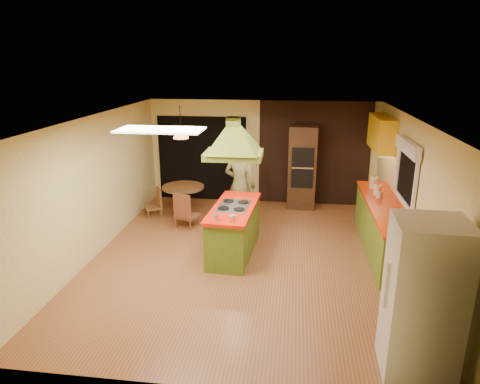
# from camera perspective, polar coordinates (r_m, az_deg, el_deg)

# --- Properties ---
(ground) EXTENTS (6.50, 6.50, 0.00)m
(ground) POSITION_cam_1_polar(r_m,az_deg,el_deg) (7.83, 0.93, -8.70)
(ground) COLOR #9C5A33
(ground) RESTS_ON ground
(room_walls) EXTENTS (5.50, 6.50, 6.50)m
(room_walls) POSITION_cam_1_polar(r_m,az_deg,el_deg) (7.36, 0.98, 0.06)
(room_walls) COLOR beige
(room_walls) RESTS_ON ground
(ceiling_plane) EXTENTS (6.50, 6.50, 0.00)m
(ceiling_plane) POSITION_cam_1_polar(r_m,az_deg,el_deg) (7.09, 1.03, 9.75)
(ceiling_plane) COLOR silver
(ceiling_plane) RESTS_ON room_walls
(brick_panel) EXTENTS (2.64, 0.03, 2.50)m
(brick_panel) POSITION_cam_1_polar(r_m,az_deg,el_deg) (10.46, 9.84, 5.04)
(brick_panel) COLOR #381E14
(brick_panel) RESTS_ON ground
(nook_opening) EXTENTS (2.20, 0.03, 2.10)m
(nook_opening) POSITION_cam_1_polar(r_m,az_deg,el_deg) (10.74, -5.07, 4.45)
(nook_opening) COLOR black
(nook_opening) RESTS_ON ground
(right_counter) EXTENTS (0.62, 3.05, 0.92)m
(right_counter) POSITION_cam_1_polar(r_m,az_deg,el_deg) (8.32, 18.50, -4.55)
(right_counter) COLOR olive
(right_counter) RESTS_ON ground
(upper_cabinets) EXTENTS (0.34, 1.40, 0.70)m
(upper_cabinets) POSITION_cam_1_polar(r_m,az_deg,el_deg) (9.48, 18.34, 7.46)
(upper_cabinets) COLOR yellow
(upper_cabinets) RESTS_ON room_walls
(window_right) EXTENTS (0.12, 1.35, 1.06)m
(window_right) POSITION_cam_1_polar(r_m,az_deg,el_deg) (7.81, 21.46, 3.82)
(window_right) COLOR black
(window_right) RESTS_ON room_walls
(fluor_panel) EXTENTS (1.20, 0.60, 0.03)m
(fluor_panel) POSITION_cam_1_polar(r_m,az_deg,el_deg) (6.16, -10.58, 8.15)
(fluor_panel) COLOR white
(fluor_panel) RESTS_ON ceiling_plane
(kitchen_island) EXTENTS (0.84, 1.85, 0.92)m
(kitchen_island) POSITION_cam_1_polar(r_m,az_deg,el_deg) (7.83, -0.82, -5.02)
(kitchen_island) COLOR #597B1E
(kitchen_island) RESTS_ON ground
(range_hood) EXTENTS (1.00, 0.72, 0.79)m
(range_hood) POSITION_cam_1_polar(r_m,az_deg,el_deg) (7.33, -0.88, 8.04)
(range_hood) COLOR #5F6D1B
(range_hood) RESTS_ON ceiling_plane
(man) EXTENTS (0.77, 0.61, 1.85)m
(man) POSITION_cam_1_polar(r_m,az_deg,el_deg) (8.85, -0.00, 0.86)
(man) COLOR brown
(man) RESTS_ON ground
(refrigerator) EXTENTS (0.78, 0.74, 1.84)m
(refrigerator) POSITION_cam_1_polar(r_m,az_deg,el_deg) (5.22, 23.19, -13.07)
(refrigerator) COLOR white
(refrigerator) RESTS_ON ground
(wall_oven) EXTENTS (0.67, 0.62, 1.96)m
(wall_oven) POSITION_cam_1_polar(r_m,az_deg,el_deg) (10.23, 8.31, 3.30)
(wall_oven) COLOR #4B2C18
(wall_oven) RESTS_ON ground
(dining_table) EXTENTS (0.94, 0.94, 0.71)m
(dining_table) POSITION_cam_1_polar(r_m,az_deg,el_deg) (9.73, -7.56, -0.41)
(dining_table) COLOR brown
(dining_table) RESTS_ON ground
(chair_left) EXTENTS (0.49, 0.49, 0.65)m
(chair_left) POSITION_cam_1_polar(r_m,az_deg,el_deg) (9.89, -11.59, -1.36)
(chair_left) COLOR brown
(chair_left) RESTS_ON ground
(chair_near) EXTENTS (0.55, 0.55, 0.78)m
(chair_near) POSITION_cam_1_polar(r_m,az_deg,el_deg) (9.11, -7.04, -2.33)
(chair_near) COLOR brown
(chair_near) RESTS_ON ground
(pendant_lamp) EXTENTS (0.43, 0.43, 0.22)m
(pendant_lamp) POSITION_cam_1_polar(r_m,az_deg,el_deg) (9.40, -7.90, 7.78)
(pendant_lamp) COLOR #FF9E3F
(pendant_lamp) RESTS_ON ceiling_plane
(canister_large) EXTENTS (0.21, 0.21, 0.23)m
(canister_large) POSITION_cam_1_polar(r_m,az_deg,el_deg) (9.07, 17.40, 1.20)
(canister_large) COLOR beige
(canister_large) RESTS_ON right_counter
(canister_medium) EXTENTS (0.18, 0.18, 0.20)m
(canister_medium) POSITION_cam_1_polar(r_m,az_deg,el_deg) (8.66, 17.86, 0.27)
(canister_medium) COLOR #FBEBCA
(canister_medium) RESTS_ON right_counter
(canister_small) EXTENTS (0.12, 0.12, 0.15)m
(canister_small) POSITION_cam_1_polar(r_m,az_deg,el_deg) (8.46, 18.09, -0.32)
(canister_small) COLOR beige
(canister_small) RESTS_ON right_counter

